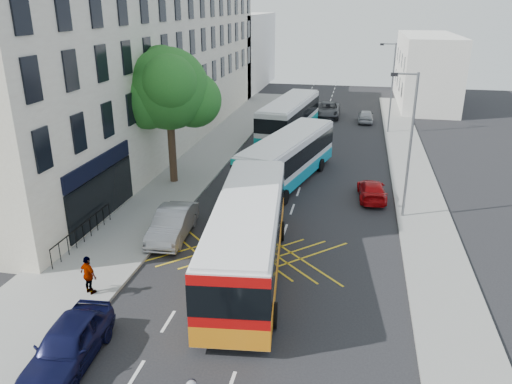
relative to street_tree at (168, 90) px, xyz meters
The scene contains 19 objects.
ground 18.33m from the street_tree, 60.38° to the right, with size 120.00×120.00×0.00m, color black.
pavement_left 6.22m from the street_tree, 73.47° to the left, with size 5.00×70.00×0.15m, color gray.
pavement_right 17.17m from the street_tree, ahead, with size 3.00×70.00×0.15m, color gray.
terrace_main 11.00m from the street_tree, 119.95° to the left, with size 8.30×45.00×13.50m.
terrace_far 40.43m from the street_tree, 97.81° to the left, with size 8.00×20.00×10.00m, color silver.
building_right 38.43m from the street_tree, 59.43° to the left, with size 6.00×18.00×8.00m, color silver.
street_tree is the anchor object (origin of this frame).
lamp_near 15.10m from the street_tree, 11.40° to the right, with size 1.45×0.15×8.00m.
lamp_far 22.57m from the street_tree, 49.19° to the left, with size 1.45×0.15×8.00m.
railings 11.22m from the street_tree, 97.02° to the right, with size 0.08×5.60×1.14m, color black, non-canonical shape.
bus_near 13.72m from the street_tree, 54.72° to the right, with size 4.19×12.44×3.43m.
bus_mid 9.00m from the street_tree, 12.94° to the left, with size 5.28×11.85×3.25m.
bus_far 15.83m from the street_tree, 67.02° to the left, with size 4.22×12.29×3.39m.
parked_car_blue 18.91m from the street_tree, 80.74° to the right, with size 1.80×4.47×1.52m, color black.
parked_car_silver 10.10m from the street_tree, 69.86° to the right, with size 1.63×4.67×1.54m, color #94969B.
red_hatchback 14.31m from the street_tree, ahead, with size 1.62×3.99×1.16m, color #A9070A.
distant_car_grey 25.29m from the street_tree, 69.15° to the left, with size 2.48×5.37×1.49m, color #3A3B41.
distant_car_silver 25.44m from the street_tree, 59.05° to the left, with size 1.50×3.74×1.27m, color #A9ABB1.
pedestrian_far 14.97m from the street_tree, 83.81° to the right, with size 0.99×0.41×1.69m, color gray.
Camera 1 is at (3.35, -15.14, 11.51)m, focal length 35.00 mm.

